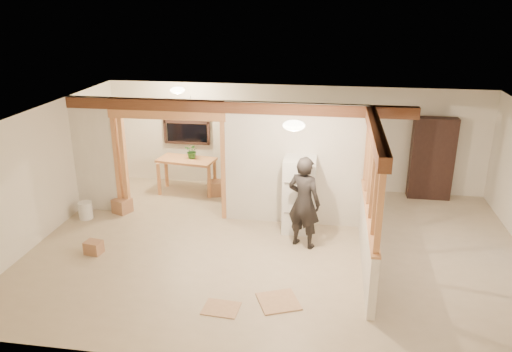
% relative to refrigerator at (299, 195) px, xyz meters
% --- Properties ---
extents(floor, '(9.00, 6.50, 0.01)m').
position_rel_refrigerator_xyz_m(floor, '(-0.34, -0.84, -0.75)').
color(floor, '#BFAB8E').
rests_on(floor, ground).
extents(ceiling, '(9.00, 6.50, 0.01)m').
position_rel_refrigerator_xyz_m(ceiling, '(-0.34, -0.84, 1.75)').
color(ceiling, white).
extents(wall_back, '(9.00, 0.01, 2.50)m').
position_rel_refrigerator_xyz_m(wall_back, '(-0.34, 2.41, 0.50)').
color(wall_back, silver).
rests_on(wall_back, floor).
extents(wall_front, '(9.00, 0.01, 2.50)m').
position_rel_refrigerator_xyz_m(wall_front, '(-0.34, -4.09, 0.50)').
color(wall_front, silver).
rests_on(wall_front, floor).
extents(wall_left, '(0.01, 6.50, 2.50)m').
position_rel_refrigerator_xyz_m(wall_left, '(-4.84, -0.84, 0.50)').
color(wall_left, silver).
rests_on(wall_left, floor).
extents(partition_left_stub, '(0.90, 0.12, 2.50)m').
position_rel_refrigerator_xyz_m(partition_left_stub, '(-4.39, 0.36, 0.50)').
color(partition_left_stub, silver).
rests_on(partition_left_stub, floor).
extents(partition_center, '(2.80, 0.12, 2.50)m').
position_rel_refrigerator_xyz_m(partition_center, '(-0.14, 0.36, 0.50)').
color(partition_center, silver).
rests_on(partition_center, floor).
extents(doorway_frame, '(2.46, 0.14, 2.20)m').
position_rel_refrigerator_xyz_m(doorway_frame, '(-2.74, 0.36, 0.35)').
color(doorway_frame, tan).
rests_on(doorway_frame, floor).
extents(header_beam_back, '(7.00, 0.18, 0.22)m').
position_rel_refrigerator_xyz_m(header_beam_back, '(-1.34, 0.36, 1.63)').
color(header_beam_back, brown).
rests_on(header_beam_back, ceiling).
extents(header_beam_right, '(0.18, 3.30, 0.22)m').
position_rel_refrigerator_xyz_m(header_beam_right, '(1.26, -1.24, 1.63)').
color(header_beam_right, brown).
rests_on(header_beam_right, ceiling).
extents(pony_wall, '(0.12, 3.20, 1.00)m').
position_rel_refrigerator_xyz_m(pony_wall, '(1.26, -1.24, -0.25)').
color(pony_wall, silver).
rests_on(pony_wall, floor).
extents(stud_partition, '(0.14, 3.20, 1.32)m').
position_rel_refrigerator_xyz_m(stud_partition, '(1.26, -1.24, 0.91)').
color(stud_partition, tan).
rests_on(stud_partition, pony_wall).
extents(window_back, '(1.12, 0.10, 1.10)m').
position_rel_refrigerator_xyz_m(window_back, '(-2.94, 2.33, 0.80)').
color(window_back, black).
rests_on(window_back, wall_back).
extents(ceiling_dome_main, '(0.36, 0.36, 0.16)m').
position_rel_refrigerator_xyz_m(ceiling_dome_main, '(-0.04, -1.34, 1.73)').
color(ceiling_dome_main, '#FFEABF').
rests_on(ceiling_dome_main, ceiling).
extents(ceiling_dome_util, '(0.32, 0.32, 0.14)m').
position_rel_refrigerator_xyz_m(ceiling_dome_util, '(-2.84, 1.46, 1.73)').
color(ceiling_dome_util, '#FFEABF').
rests_on(ceiling_dome_util, ceiling).
extents(hanging_bulb, '(0.07, 0.07, 0.07)m').
position_rel_refrigerator_xyz_m(hanging_bulb, '(-2.34, 0.76, 1.43)').
color(hanging_bulb, '#FFD88C').
rests_on(hanging_bulb, ceiling).
extents(refrigerator, '(0.62, 0.60, 1.50)m').
position_rel_refrigerator_xyz_m(refrigerator, '(0.00, 0.00, 0.00)').
color(refrigerator, white).
rests_on(refrigerator, floor).
extents(woman, '(0.75, 0.64, 1.75)m').
position_rel_refrigerator_xyz_m(woman, '(0.13, -0.66, 0.13)').
color(woman, black).
rests_on(woman, floor).
extents(work_table, '(1.41, 0.85, 0.83)m').
position_rel_refrigerator_xyz_m(work_table, '(-2.77, 1.66, -0.33)').
color(work_table, tan).
rests_on(work_table, floor).
extents(potted_plant, '(0.38, 0.35, 0.36)m').
position_rel_refrigerator_xyz_m(potted_plant, '(-2.64, 1.72, 0.26)').
color(potted_plant, '#305E21').
rests_on(potted_plant, work_table).
extents(shop_vac, '(0.57, 0.57, 0.67)m').
position_rel_refrigerator_xyz_m(shop_vac, '(-4.54, 0.96, -0.42)').
color(shop_vac, '#A71016').
rests_on(shop_vac, floor).
extents(bookshelf, '(0.95, 0.32, 1.90)m').
position_rel_refrigerator_xyz_m(bookshelf, '(2.86, 2.18, 0.20)').
color(bookshelf, black).
rests_on(bookshelf, floor).
extents(bucket, '(0.35, 0.35, 0.36)m').
position_rel_refrigerator_xyz_m(bucket, '(-4.47, -0.15, -0.57)').
color(bucket, silver).
rests_on(bucket, floor).
extents(box_util_a, '(0.46, 0.42, 0.34)m').
position_rel_refrigerator_xyz_m(box_util_a, '(-2.06, 1.58, -0.58)').
color(box_util_a, '#AC7753').
rests_on(box_util_a, floor).
extents(box_util_b, '(0.43, 0.43, 0.31)m').
position_rel_refrigerator_xyz_m(box_util_b, '(-3.83, 0.27, -0.60)').
color(box_util_b, '#AC7753').
rests_on(box_util_b, floor).
extents(box_front, '(0.33, 0.28, 0.24)m').
position_rel_refrigerator_xyz_m(box_front, '(-3.61, -1.56, -0.63)').
color(box_front, '#AC7753').
rests_on(box_front, floor).
extents(floor_panel_near, '(0.77, 0.77, 0.02)m').
position_rel_refrigerator_xyz_m(floor_panel_near, '(-0.11, -2.58, -0.74)').
color(floor_panel_near, tan).
rests_on(floor_panel_near, floor).
extents(floor_panel_far, '(0.56, 0.46, 0.02)m').
position_rel_refrigerator_xyz_m(floor_panel_far, '(-0.94, -2.89, -0.74)').
color(floor_panel_far, tan).
rests_on(floor_panel_far, floor).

